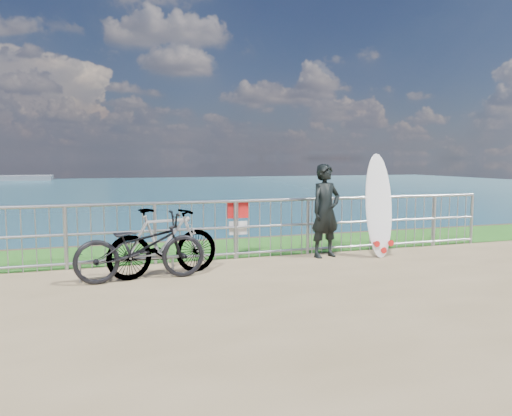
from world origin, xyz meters
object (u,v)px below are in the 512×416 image
object	(u,v)px
surfer	(326,211)
bicycle_far	(164,242)
bicycle_near	(141,247)

from	to	relation	value
surfer	bicycle_far	distance (m)	3.27
surfer	bicycle_far	xyz separation A→B (m)	(-3.19, -0.63, -0.34)
surfer	bicycle_near	world-z (taller)	surfer
surfer	bicycle_near	size ratio (longest dim) A/B	0.89
surfer	bicycle_far	bearing A→B (deg)	177.28
surfer	bicycle_far	world-z (taller)	surfer
bicycle_near	bicycle_far	xyz separation A→B (m)	(0.38, 0.17, 0.03)
surfer	bicycle_near	distance (m)	3.68
bicycle_near	bicycle_far	distance (m)	0.42
surfer	bicycle_near	xyz separation A→B (m)	(-3.57, -0.80, -0.37)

